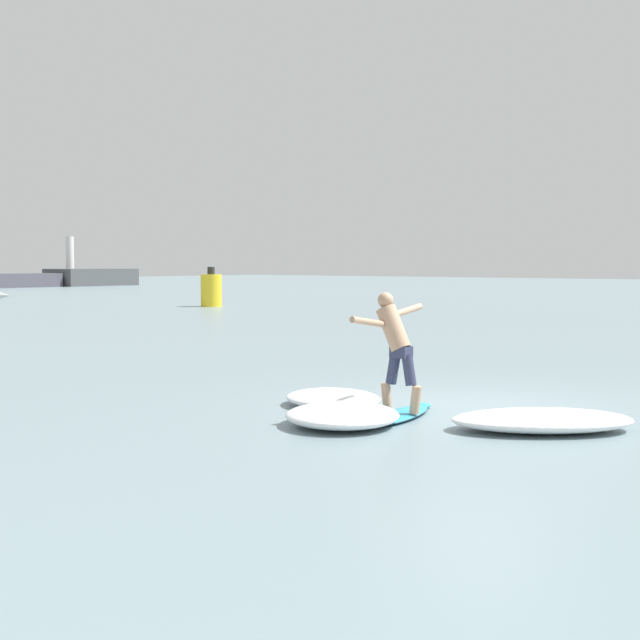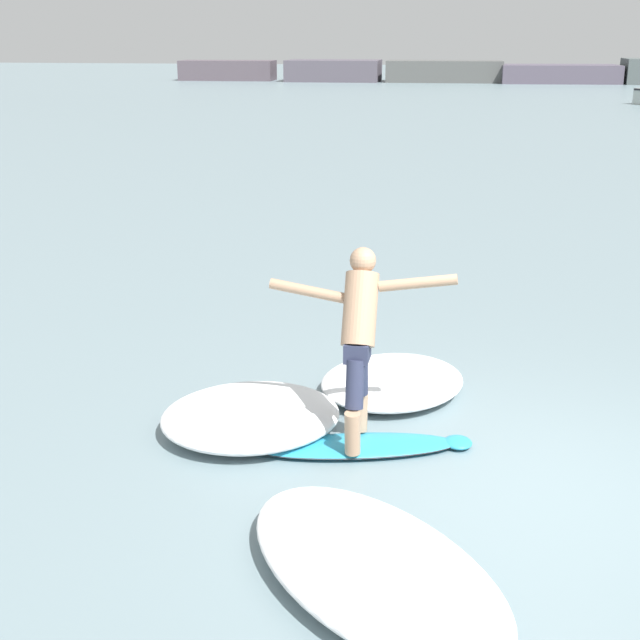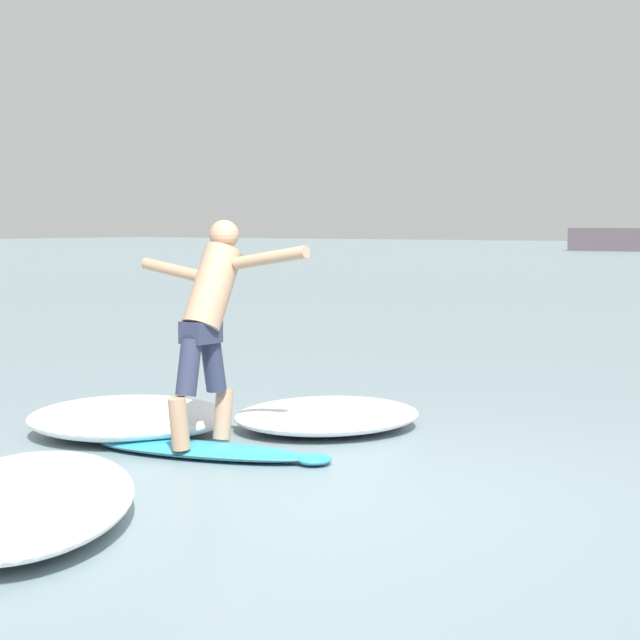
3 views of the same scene
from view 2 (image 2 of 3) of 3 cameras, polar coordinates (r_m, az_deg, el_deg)
name	(u,v)px [view 2 (image 2 of 3)]	position (r m, az deg, el deg)	size (l,w,h in m)	color
ground_plane	(526,486)	(7.28, 13.07, -10.28)	(200.00, 200.00, 0.00)	gray
rock_jetty_breakwater	(629,72)	(69.33, 19.17, 14.74)	(65.00, 4.59, 4.43)	#564B54
surfboard	(360,446)	(7.64, 2.56, -8.05)	(1.90, 0.91, 0.22)	#2D9CC2
surfer	(359,331)	(7.36, 2.54, -0.68)	(1.57, 0.72, 1.63)	tan
wave_foam_at_tail	(392,381)	(8.81, 4.65, -3.93)	(1.85, 1.97, 0.23)	white
wave_foam_at_nose	(374,567)	(5.91, 3.48, -15.48)	(2.41, 2.52, 0.27)	white
wave_foam_beside	(251,416)	(7.98, -4.46, -6.13)	(2.17, 2.14, 0.28)	white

